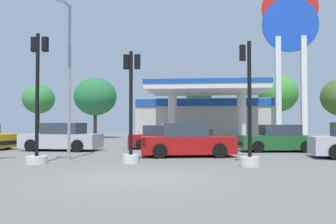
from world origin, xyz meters
TOP-DOWN VIEW (x-y plane):
  - ground_plane at (0.00, 0.00)m, footprint 90.00×90.00m
  - gas_station at (2.03, 21.83)m, footprint 11.97×11.70m
  - station_pole_sign at (8.45, 18.42)m, footprint 4.26×0.56m
  - car_0 at (5.86, 10.20)m, footprint 4.25×2.21m
  - car_1 at (-6.12, 9.65)m, footprint 4.47×2.21m
  - car_4 at (1.08, 6.75)m, footprint 4.54×2.54m
  - car_5 at (-0.81, 11.82)m, footprint 4.22×2.44m
  - traffic_signal_0 at (3.50, 3.14)m, footprint 0.70×0.71m
  - traffic_signal_1 at (-4.46, 3.20)m, footprint 0.80×0.80m
  - traffic_signal_3 at (-0.93, 3.78)m, footprint 0.65×0.68m
  - tree_0 at (-16.92, 29.31)m, footprint 3.56×3.56m
  - tree_1 at (-9.46, 26.56)m, footprint 4.41×4.41m
  - tree_2 at (1.25, 28.69)m, footprint 2.94×2.94m
  - tree_3 at (9.34, 27.87)m, footprint 4.02×4.02m
  - corner_streetlamp at (-3.88, 4.72)m, footprint 0.24×1.48m

SIDE VIEW (x-z plane):
  - ground_plane at x=0.00m, z-range 0.00..0.00m
  - car_5 at x=-0.81m, z-range -0.07..1.35m
  - car_0 at x=5.86m, z-range -0.07..1.40m
  - car_4 at x=1.08m, z-range -0.07..1.46m
  - car_1 at x=-6.12m, z-range -0.07..1.49m
  - traffic_signal_0 at x=3.50m, z-range -0.96..3.54m
  - traffic_signal_1 at x=-4.46m, z-range -0.82..4.17m
  - traffic_signal_3 at x=-0.93m, z-range -0.48..3.87m
  - gas_station at x=2.03m, z-range -0.10..4.37m
  - corner_streetlamp at x=-3.88m, z-range 0.70..7.38m
  - tree_0 at x=-16.92m, z-range 1.31..7.24m
  - tree_1 at x=-9.46m, z-range 1.17..7.45m
  - tree_3 at x=9.34m, z-range 1.34..7.81m
  - tree_2 at x=1.25m, z-range 1.75..7.89m
  - station_pole_sign at x=8.45m, z-range 1.76..14.32m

